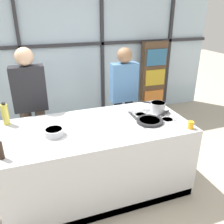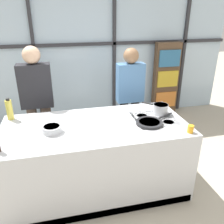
# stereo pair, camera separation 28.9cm
# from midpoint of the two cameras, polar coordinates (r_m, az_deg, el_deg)

# --- Properties ---
(ground_plane) EXTENTS (18.00, 18.00, 0.00)m
(ground_plane) POSITION_cam_midpoint_polar(r_m,az_deg,el_deg) (3.31, -0.96, -17.43)
(ground_plane) COLOR #BCB29E
(back_window_wall) EXTENTS (6.40, 0.10, 2.80)m
(back_window_wall) POSITION_cam_midpoint_polar(r_m,az_deg,el_deg) (4.79, -7.03, 14.25)
(back_window_wall) COLOR silver
(back_window_wall) RESTS_ON ground_plane
(bookshelf) EXTENTS (0.54, 0.19, 1.55)m
(bookshelf) POSITION_cam_midpoint_polar(r_m,az_deg,el_deg) (5.30, 14.38, 7.63)
(bookshelf) COLOR brown
(bookshelf) RESTS_ON ground_plane
(demo_island) EXTENTS (2.19, 1.05, 0.91)m
(demo_island) POSITION_cam_midpoint_polar(r_m,az_deg,el_deg) (3.03, -0.99, -10.92)
(demo_island) COLOR silver
(demo_island) RESTS_ON ground_plane
(spectator_far_left) EXTENTS (0.45, 0.24, 1.72)m
(spectator_far_left) POSITION_cam_midpoint_polar(r_m,az_deg,el_deg) (3.54, -15.37, 3.07)
(spectator_far_left) COLOR #47382D
(spectator_far_left) RESTS_ON ground_plane
(spectator_center_left) EXTENTS (0.42, 0.23, 1.65)m
(spectator_center_left) POSITION_cam_midpoint_polar(r_m,az_deg,el_deg) (3.75, 6.54, 4.36)
(spectator_center_left) COLOR black
(spectator_center_left) RESTS_ON ground_plane
(frying_pan) EXTENTS (0.54, 0.35, 0.04)m
(frying_pan) POSITION_cam_midpoint_polar(r_m,az_deg,el_deg) (2.87, 11.95, -2.53)
(frying_pan) COLOR #232326
(frying_pan) RESTS_ON demo_island
(saucepan) EXTENTS (0.29, 0.29, 0.13)m
(saucepan) POSITION_cam_midpoint_polar(r_m,az_deg,el_deg) (3.15, 14.16, 0.70)
(saucepan) COLOR silver
(saucepan) RESTS_ON demo_island
(white_plate) EXTENTS (0.25, 0.25, 0.01)m
(white_plate) POSITION_cam_midpoint_polar(r_m,az_deg,el_deg) (2.91, -11.85, -2.42)
(white_plate) COLOR white
(white_plate) RESTS_ON demo_island
(mixing_bowl) EXTENTS (0.22, 0.22, 0.08)m
(mixing_bowl) POSITION_cam_midpoint_polar(r_m,az_deg,el_deg) (2.67, -11.28, -4.08)
(mixing_bowl) COLOR silver
(mixing_bowl) RESTS_ON demo_island
(oil_bottle) EXTENTS (0.08, 0.08, 0.27)m
(oil_bottle) POSITION_cam_midpoint_polar(r_m,az_deg,el_deg) (3.09, -21.05, 0.48)
(oil_bottle) COLOR #E0CC4C
(oil_bottle) RESTS_ON demo_island
(juice_glass_near) EXTENTS (0.07, 0.07, 0.09)m
(juice_glass_near) POSITION_cam_midpoint_polar(r_m,az_deg,el_deg) (2.80, 21.23, -3.89)
(juice_glass_near) COLOR orange
(juice_glass_near) RESTS_ON demo_island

